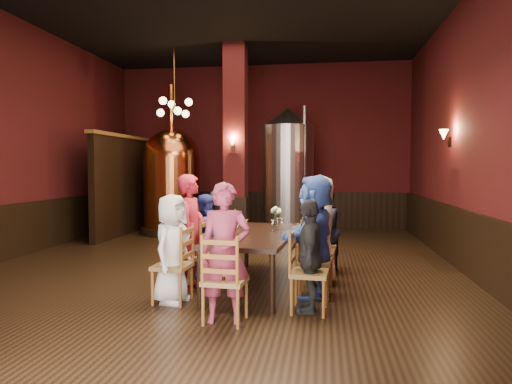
# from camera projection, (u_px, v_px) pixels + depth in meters

# --- Properties ---
(room) EXTENTS (10.00, 10.02, 4.50)m
(room) POSITION_uv_depth(u_px,v_px,m) (222.00, 134.00, 7.75)
(room) COLOR black
(room) RESTS_ON ground
(wainscot_right) EXTENTS (0.08, 9.90, 1.00)m
(wainscot_right) POSITION_uv_depth(u_px,v_px,m) (465.00, 241.00, 7.26)
(wainscot_right) COLOR black
(wainscot_right) RESTS_ON ground
(wainscot_back) EXTENTS (7.90, 0.08, 1.00)m
(wainscot_back) POSITION_uv_depth(u_px,v_px,m) (261.00, 209.00, 12.74)
(wainscot_back) COLOR black
(wainscot_back) RESTS_ON ground
(wainscot_left) EXTENTS (0.08, 9.90, 1.00)m
(wainscot_left) POSITION_uv_depth(u_px,v_px,m) (13.00, 231.00, 8.43)
(wainscot_left) COLOR black
(wainscot_left) RESTS_ON ground
(column) EXTENTS (0.58, 0.58, 4.50)m
(column) POSITION_uv_depth(u_px,v_px,m) (236.00, 143.00, 10.56)
(column) COLOR #420E12
(column) RESTS_ON ground
(partition) EXTENTS (0.22, 3.50, 2.40)m
(partition) POSITION_uv_depth(u_px,v_px,m) (126.00, 186.00, 11.44)
(partition) COLOR black
(partition) RESTS_ON ground
(pendant_cluster) EXTENTS (0.90, 0.90, 1.70)m
(pendant_cluster) POSITION_uv_depth(u_px,v_px,m) (175.00, 107.00, 10.83)
(pendant_cluster) COLOR #A57226
(pendant_cluster) RESTS_ON room
(sconce_wall) EXTENTS (0.20, 0.20, 0.36)m
(sconce_wall) POSITION_uv_depth(u_px,v_px,m) (450.00, 137.00, 7.97)
(sconce_wall) COLOR black
(sconce_wall) RESTS_ON room
(sconce_column) EXTENTS (0.20, 0.20, 0.36)m
(sconce_column) POSITION_uv_depth(u_px,v_px,m) (233.00, 144.00, 10.26)
(sconce_column) COLOR black
(sconce_column) RESTS_ON column
(dining_table) EXTENTS (1.18, 2.47, 0.75)m
(dining_table) POSITION_uv_depth(u_px,v_px,m) (257.00, 238.00, 6.42)
(dining_table) COLOR black
(dining_table) RESTS_ON ground
(chair_0) EXTENTS (0.49, 0.49, 0.92)m
(chair_0) POSITION_uv_depth(u_px,v_px,m) (172.00, 266.00, 5.65)
(chair_0) COLOR #9B6227
(chair_0) RESTS_ON ground
(person_0) EXTENTS (0.55, 0.73, 1.34)m
(person_0) POSITION_uv_depth(u_px,v_px,m) (172.00, 249.00, 5.64)
(person_0) COLOR silver
(person_0) RESTS_ON ground
(chair_1) EXTENTS (0.49, 0.49, 0.92)m
(chair_1) POSITION_uv_depth(u_px,v_px,m) (192.00, 255.00, 6.30)
(chair_1) COLOR #9B6227
(chair_1) RESTS_ON ground
(person_1) EXTENTS (0.41, 0.60, 1.58)m
(person_1) POSITION_uv_depth(u_px,v_px,m) (192.00, 232.00, 6.28)
(person_1) COLOR #AE1D2C
(person_1) RESTS_ON ground
(chair_2) EXTENTS (0.49, 0.49, 0.92)m
(chair_2) POSITION_uv_depth(u_px,v_px,m) (207.00, 247.00, 6.94)
(chair_2) COLOR #9B6227
(chair_2) RESTS_ON ground
(person_2) EXTENTS (0.35, 0.64, 1.27)m
(person_2) POSITION_uv_depth(u_px,v_px,m) (207.00, 236.00, 6.93)
(person_2) COLOR navy
(person_2) RESTS_ON ground
(chair_3) EXTENTS (0.49, 0.49, 0.92)m
(chair_3) POSITION_uv_depth(u_px,v_px,m) (221.00, 240.00, 7.59)
(chair_3) COLOR #9B6227
(chair_3) RESTS_ON ground
(person_3) EXTENTS (0.80, 0.98, 1.32)m
(person_3) POSITION_uv_depth(u_px,v_px,m) (221.00, 229.00, 7.58)
(person_3) COLOR #1D202C
(person_3) RESTS_ON ground
(chair_4) EXTENTS (0.49, 0.49, 0.92)m
(chair_4) POSITION_uv_depth(u_px,v_px,m) (309.00, 273.00, 5.27)
(chair_4) COLOR #9B6227
(chair_4) RESTS_ON ground
(person_4) EXTENTS (0.32, 0.77, 1.31)m
(person_4) POSITION_uv_depth(u_px,v_px,m) (309.00, 256.00, 5.26)
(person_4) COLOR black
(person_4) RESTS_ON ground
(chair_5) EXTENTS (0.49, 0.49, 0.92)m
(chair_5) POSITION_uv_depth(u_px,v_px,m) (315.00, 261.00, 5.92)
(chair_5) COLOR #9B6227
(chair_5) RESTS_ON ground
(person_5) EXTENTS (0.82, 1.54, 1.59)m
(person_5) POSITION_uv_depth(u_px,v_px,m) (315.00, 236.00, 5.90)
(person_5) COLOR #3B5AB1
(person_5) RESTS_ON ground
(chair_6) EXTENTS (0.49, 0.49, 0.92)m
(chair_6) POSITION_uv_depth(u_px,v_px,m) (320.00, 252.00, 6.56)
(chair_6) COLOR #9B6227
(chair_6) RESTS_ON ground
(person_6) EXTENTS (0.70, 0.88, 1.56)m
(person_6) POSITION_uv_depth(u_px,v_px,m) (320.00, 230.00, 6.54)
(person_6) COLOR silver
(person_6) RESTS_ON ground
(chair_7) EXTENTS (0.49, 0.49, 0.92)m
(chair_7) POSITION_uv_depth(u_px,v_px,m) (323.00, 244.00, 7.21)
(chair_7) COLOR #9B6227
(chair_7) RESTS_ON ground
(person_7) EXTENTS (0.51, 0.75, 1.40)m
(person_7) POSITION_uv_depth(u_px,v_px,m) (323.00, 229.00, 7.20)
(person_7) COLOR #192032
(person_7) RESTS_ON ground
(chair_8) EXTENTS (0.49, 0.49, 0.92)m
(chair_8) POSITION_uv_depth(u_px,v_px,m) (225.00, 280.00, 4.92)
(chair_8) COLOR #9B6227
(chair_8) RESTS_ON ground
(person_8) EXTENTS (0.60, 0.44, 1.52)m
(person_8) POSITION_uv_depth(u_px,v_px,m) (225.00, 253.00, 4.91)
(person_8) COLOR #90304A
(person_8) RESTS_ON ground
(copper_kettle) EXTENTS (1.58, 1.58, 3.74)m
(copper_kettle) POSITION_uv_depth(u_px,v_px,m) (172.00, 180.00, 11.50)
(copper_kettle) COLOR black
(copper_kettle) RESTS_ON ground
(steel_vessel) EXTENTS (1.50, 1.50, 3.14)m
(steel_vessel) POSITION_uv_depth(u_px,v_px,m) (288.00, 172.00, 11.36)
(steel_vessel) COLOR #B2B2B7
(steel_vessel) RESTS_ON ground
(rose_vase) EXTENTS (0.18, 0.18, 0.30)m
(rose_vase) POSITION_uv_depth(u_px,v_px,m) (276.00, 213.00, 7.34)
(rose_vase) COLOR white
(rose_vase) RESTS_ON dining_table
(wine_glass_0) EXTENTS (0.07, 0.07, 0.17)m
(wine_glass_0) POSITION_uv_depth(u_px,v_px,m) (246.00, 225.00, 6.66)
(wine_glass_0) COLOR white
(wine_glass_0) RESTS_ON dining_table
(wine_glass_1) EXTENTS (0.07, 0.07, 0.17)m
(wine_glass_1) POSITION_uv_depth(u_px,v_px,m) (242.00, 222.00, 6.98)
(wine_glass_1) COLOR white
(wine_glass_1) RESTS_ON dining_table
(wine_glass_2) EXTENTS (0.07, 0.07, 0.17)m
(wine_glass_2) POSITION_uv_depth(u_px,v_px,m) (243.00, 222.00, 7.00)
(wine_glass_2) COLOR white
(wine_glass_2) RESTS_ON dining_table
(wine_glass_3) EXTENTS (0.07, 0.07, 0.17)m
(wine_glass_3) POSITION_uv_depth(u_px,v_px,m) (277.00, 224.00, 6.79)
(wine_glass_3) COLOR white
(wine_glass_3) RESTS_ON dining_table
(wine_glass_4) EXTENTS (0.07, 0.07, 0.17)m
(wine_glass_4) POSITION_uv_depth(u_px,v_px,m) (237.00, 229.00, 6.21)
(wine_glass_4) COLOR white
(wine_glass_4) RESTS_ON dining_table
(wine_glass_5) EXTENTS (0.07, 0.07, 0.17)m
(wine_glass_5) POSITION_uv_depth(u_px,v_px,m) (281.00, 224.00, 6.79)
(wine_glass_5) COLOR white
(wine_glass_5) RESTS_ON dining_table
(wine_glass_6) EXTENTS (0.07, 0.07, 0.17)m
(wine_glass_6) POSITION_uv_depth(u_px,v_px,m) (272.00, 226.00, 6.57)
(wine_glass_6) COLOR white
(wine_glass_6) RESTS_ON dining_table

